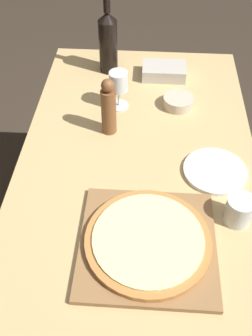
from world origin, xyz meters
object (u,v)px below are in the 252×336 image
Objects in this scene: wine_glass at (119,83)px; small_bowl at (178,102)px; wine_bottle at (108,41)px; pepper_mill at (109,108)px; pizza at (148,240)px.

wine_glass reaches higher than small_bowl.
wine_bottle is 1.57× the size of pepper_mill.
pepper_mill reaches higher than small_bowl.
pizza is 0.93m from wine_bottle.
pizza is at bearing -98.82° from small_bowl.
wine_glass is 0.25m from small_bowl.
wine_bottle is at bearing 95.73° from pepper_mill.
pizza is 0.67m from small_bowl.
wine_bottle is 0.40m from small_bowl.
small_bowl is at bearing -38.94° from wine_bottle.
wine_bottle reaches higher than small_bowl.
wine_bottle is 2.29× the size of wine_glass.
pepper_mill is at bearing -84.27° from wine_bottle.
wine_bottle is 0.41m from pepper_mill.
pepper_mill is 1.87× the size of small_bowl.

